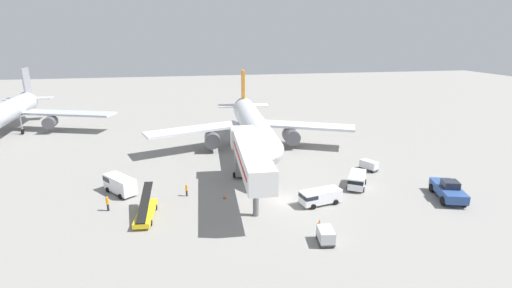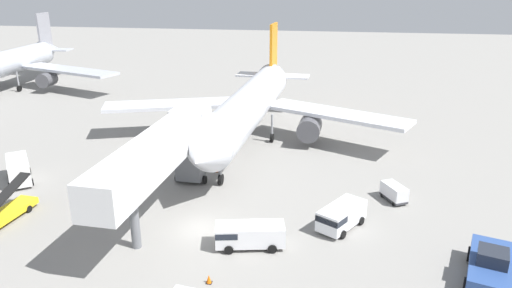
% 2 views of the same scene
% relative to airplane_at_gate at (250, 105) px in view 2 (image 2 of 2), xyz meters
% --- Properties ---
extents(ground_plane, '(300.00, 300.00, 0.00)m').
position_rel_airplane_at_gate_xyz_m(ground_plane, '(-0.39, -21.72, -4.75)').
color(ground_plane, gray).
extents(airplane_at_gate, '(38.46, 39.35, 12.96)m').
position_rel_airplane_at_gate_xyz_m(airplane_at_gate, '(0.00, 0.00, 0.00)').
color(airplane_at_gate, silver).
rests_on(airplane_at_gate, ground).
extents(jet_bridge, '(4.11, 19.51, 7.36)m').
position_rel_airplane_at_gate_xyz_m(jet_bridge, '(-4.02, -19.45, 0.79)').
color(jet_bridge, silver).
rests_on(jet_bridge, ground).
extents(pushback_tug, '(4.38, 6.80, 2.55)m').
position_rel_airplane_at_gate_xyz_m(pushback_tug, '(20.65, -25.36, -3.57)').
color(pushback_tug, '#2D4C8E').
rests_on(pushback_tug, ground).
extents(belt_loader_truck, '(2.29, 6.59, 3.12)m').
position_rel_airplane_at_gate_xyz_m(belt_loader_truck, '(-16.76, -23.23, -3.99)').
color(belt_loader_truck, yellow).
rests_on(belt_loader_truck, ground).
extents(service_van_far_center, '(4.75, 5.32, 2.30)m').
position_rel_airplane_at_gate_xyz_m(service_van_far_center, '(-20.74, -15.39, -3.44)').
color(service_van_far_center, white).
rests_on(service_van_far_center, ground).
extents(service_van_outer_left, '(5.46, 2.96, 1.82)m').
position_rel_airplane_at_gate_xyz_m(service_van_outer_left, '(4.00, -23.70, -3.69)').
color(service_van_outer_left, white).
rests_on(service_van_outer_left, ground).
extents(service_van_far_right, '(4.17, 5.05, 1.91)m').
position_rel_airplane_at_gate_xyz_m(service_van_far_right, '(10.88, -19.69, -3.65)').
color(service_van_far_right, white).
rests_on(service_van_far_right, ground).
extents(baggage_cart_rear_left, '(2.39, 2.97, 1.54)m').
position_rel_airplane_at_gate_xyz_m(baggage_cart_rear_left, '(15.69, -13.88, -3.90)').
color(baggage_cart_rear_left, '#38383D').
rests_on(baggage_cart_rear_left, ground).
extents(ground_crew_worker_midground, '(0.40, 0.40, 1.66)m').
position_rel_airplane_at_gate_xyz_m(ground_crew_worker_midground, '(-12.06, -18.13, -3.87)').
color(ground_crew_worker_midground, '#1E2333').
rests_on(ground_crew_worker_midground, ground).
extents(safety_cone_alpha, '(0.47, 0.47, 0.72)m').
position_rel_airplane_at_gate_xyz_m(safety_cone_alpha, '(-1.87, -9.98, -4.40)').
color(safety_cone_alpha, black).
rests_on(safety_cone_alpha, ground).
extents(safety_cone_bravo, '(0.41, 0.41, 0.62)m').
position_rel_airplane_at_gate_xyz_m(safety_cone_bravo, '(2.23, -28.56, -4.44)').
color(safety_cone_bravo, black).
rests_on(safety_cone_bravo, ground).
extents(safety_cone_charlie, '(0.36, 0.36, 0.56)m').
position_rel_airplane_at_gate_xyz_m(safety_cone_charlie, '(-7.34, -19.84, -4.48)').
color(safety_cone_charlie, black).
rests_on(safety_cone_charlie, ground).
extents(airplane_background, '(43.46, 39.91, 12.53)m').
position_rel_airplane_at_gate_xyz_m(airplane_background, '(-47.87, 19.55, -0.07)').
color(airplane_background, '#B7BCC6').
rests_on(airplane_background, ground).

